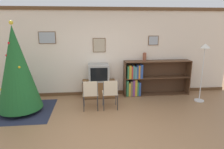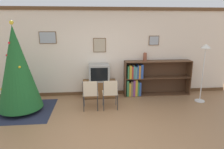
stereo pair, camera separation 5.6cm
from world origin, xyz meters
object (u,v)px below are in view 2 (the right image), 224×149
christmas_tree (17,68)px  folding_chair_right (110,92)px  vase (145,57)px  bookshelf (145,79)px  tv_console (99,89)px  standing_lamp (205,58)px  folding_chair_left (90,93)px  television (99,73)px

christmas_tree → folding_chair_right: 2.42m
vase → christmas_tree: bearing=-164.9°
bookshelf → vase: (-0.04, 0.04, 0.71)m
tv_console → standing_lamp: (2.94, -0.64, 1.03)m
tv_console → bookshelf: bearing=2.0°
folding_chair_left → bookshelf: bookshelf is taller
folding_chair_left → christmas_tree: bearing=176.8°
christmas_tree → vase: 3.61m
folding_chair_left → vase: vase is taller
christmas_tree → television: size_ratio=3.75×
bookshelf → folding_chair_left: bearing=-149.9°
folding_chair_left → vase: size_ratio=3.24×
christmas_tree → bookshelf: size_ratio=1.09×
tv_console → bookshelf: (1.46, 0.05, 0.26)m
christmas_tree → vase: christmas_tree is taller
christmas_tree → standing_lamp: size_ratio=1.36×
tv_console → folding_chair_left: bearing=-105.3°
folding_chair_right → tv_console: bearing=105.3°
vase → standing_lamp: bearing=-25.9°
bookshelf → vase: size_ratio=8.29×
television → vase: 1.50m
television → bookshelf: bookshelf is taller
christmas_tree → standing_lamp: (4.99, 0.21, 0.15)m
television → vase: size_ratio=2.42×
folding_chair_right → bookshelf: 1.56m
television → bookshelf: bearing=2.1°
christmas_tree → folding_chair_left: christmas_tree is taller
folding_chair_right → bookshelf: bearing=39.7°
bookshelf → standing_lamp: size_ratio=1.24×
folding_chair_left → standing_lamp: (3.19, 0.31, 0.82)m
folding_chair_left → bookshelf: 1.99m
television → vase: vase is taller
tv_console → folding_chair_left: size_ratio=1.23×
tv_console → folding_chair_right: size_ratio=1.23×
television → standing_lamp: (2.94, -0.64, 0.52)m
television → standing_lamp: 3.05m
television → bookshelf: (1.46, 0.05, -0.25)m
christmas_tree → tv_console: size_ratio=2.28×
television → tv_console: bearing=90.0°
tv_console → standing_lamp: bearing=-12.3°
tv_console → vase: size_ratio=3.99×
christmas_tree → folding_chair_left: 1.92m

